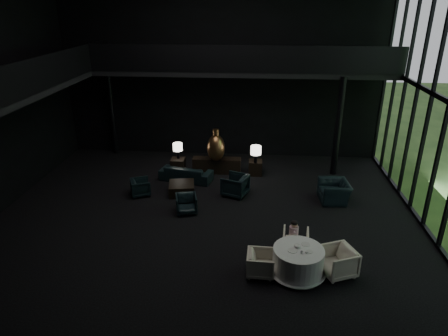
# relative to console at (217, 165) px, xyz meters

# --- Properties ---
(floor) EXTENTS (14.00, 12.00, 0.02)m
(floor) POSITION_rel_console_xyz_m (0.02, -3.75, -0.32)
(floor) COLOR black
(floor) RESTS_ON ground
(wall_back) EXTENTS (14.00, 0.04, 8.00)m
(wall_back) POSITION_rel_console_xyz_m (0.02, 2.25, 3.68)
(wall_back) COLOR black
(wall_back) RESTS_ON ground
(wall_front) EXTENTS (14.00, 0.04, 8.00)m
(wall_front) POSITION_rel_console_xyz_m (0.02, -9.75, 3.68)
(wall_front) COLOR black
(wall_front) RESTS_ON ground
(mezzanine_left) EXTENTS (2.00, 12.00, 0.25)m
(mezzanine_left) POSITION_rel_console_xyz_m (-5.98, -3.75, 3.68)
(mezzanine_left) COLOR black
(mezzanine_left) RESTS_ON wall_left
(mezzanine_back) EXTENTS (12.00, 2.00, 0.25)m
(mezzanine_back) POSITION_rel_console_xyz_m (1.02, 1.25, 3.68)
(mezzanine_back) COLOR black
(mezzanine_back) RESTS_ON wall_back
(railing_left) EXTENTS (0.06, 12.00, 1.00)m
(railing_left) POSITION_rel_console_xyz_m (-4.98, -3.75, 4.28)
(railing_left) COLOR black
(railing_left) RESTS_ON mezzanine_left
(railing_back) EXTENTS (12.00, 0.06, 1.00)m
(railing_back) POSITION_rel_console_xyz_m (1.02, 0.25, 4.28)
(railing_back) COLOR black
(railing_back) RESTS_ON mezzanine_back
(column_nw) EXTENTS (0.24, 0.24, 4.00)m
(column_nw) POSITION_rel_console_xyz_m (-4.98, 1.95, 1.68)
(column_nw) COLOR black
(column_nw) RESTS_ON floor
(column_ne) EXTENTS (0.24, 0.24, 4.00)m
(column_ne) POSITION_rel_console_xyz_m (4.82, 0.25, 1.68)
(column_ne) COLOR black
(column_ne) RESTS_ON floor
(console) EXTENTS (1.99, 0.45, 0.63)m
(console) POSITION_rel_console_xyz_m (0.00, 0.00, 0.00)
(console) COLOR black
(console) RESTS_ON floor
(bronze_urn) EXTENTS (0.71, 0.71, 1.32)m
(bronze_urn) POSITION_rel_console_xyz_m (0.00, -0.27, 0.88)
(bronze_urn) COLOR #AE9140
(bronze_urn) RESTS_ON console
(side_table_left) EXTENTS (0.56, 0.56, 0.61)m
(side_table_left) POSITION_rel_console_xyz_m (-1.60, -0.15, -0.01)
(side_table_left) COLOR black
(side_table_left) RESTS_ON floor
(table_lamp_left) EXTENTS (0.39, 0.39, 0.65)m
(table_lamp_left) POSITION_rel_console_xyz_m (-1.60, -0.07, 0.76)
(table_lamp_left) COLOR black
(table_lamp_left) RESTS_ON side_table_left
(side_table_right) EXTENTS (0.54, 0.54, 0.59)m
(side_table_right) POSITION_rel_console_xyz_m (1.60, -0.07, -0.02)
(side_table_right) COLOR black
(side_table_right) RESTS_ON floor
(table_lamp_right) EXTENTS (0.42, 0.42, 0.71)m
(table_lamp_right) POSITION_rel_console_xyz_m (1.60, -0.27, 0.78)
(table_lamp_right) COLOR black
(table_lamp_right) RESTS_ON side_table_right
(sofa) EXTENTS (2.13, 1.03, 0.80)m
(sofa) POSITION_rel_console_xyz_m (-1.14, -0.87, 0.08)
(sofa) COLOR black
(sofa) RESTS_ON floor
(lounge_armchair_west) EXTENTS (0.74, 0.76, 0.61)m
(lounge_armchair_west) POSITION_rel_console_xyz_m (-2.59, -2.32, -0.01)
(lounge_armchair_west) COLOR black
(lounge_armchair_west) RESTS_ON floor
(lounge_armchair_east) EXTENTS (1.14, 1.17, 0.95)m
(lounge_armchair_east) POSITION_rel_console_xyz_m (0.87, -2.04, 0.16)
(lounge_armchair_east) COLOR black
(lounge_armchair_east) RESTS_ON floor
(lounge_armchair_south) EXTENTS (0.73, 0.71, 0.63)m
(lounge_armchair_south) POSITION_rel_console_xyz_m (-0.69, -3.49, 0.00)
(lounge_armchair_south) COLOR black
(lounge_armchair_south) RESTS_ON floor
(window_armchair) EXTENTS (0.85, 1.22, 1.02)m
(window_armchair) POSITION_rel_console_xyz_m (4.41, -2.22, 0.19)
(window_armchair) COLOR black
(window_armchair) RESTS_ON floor
(coffee_table) EXTENTS (1.06, 1.06, 0.41)m
(coffee_table) POSITION_rel_console_xyz_m (-1.11, -2.08, -0.11)
(coffee_table) COLOR black
(coffee_table) RESTS_ON floor
(dining_table) EXTENTS (1.49, 1.49, 0.75)m
(dining_table) POSITION_rel_console_xyz_m (2.76, -6.51, 0.01)
(dining_table) COLOR white
(dining_table) RESTS_ON floor
(dining_chair_north) EXTENTS (0.73, 0.69, 0.69)m
(dining_chair_north) POSITION_rel_console_xyz_m (2.78, -5.48, 0.03)
(dining_chair_north) COLOR beige
(dining_chair_north) RESTS_ON floor
(dining_chair_east) EXTENTS (1.09, 1.12, 0.90)m
(dining_chair_east) POSITION_rel_console_xyz_m (3.78, -6.44, 0.13)
(dining_chair_east) COLOR beige
(dining_chair_east) RESTS_ON floor
(dining_chair_west) EXTENTS (0.63, 0.67, 0.67)m
(dining_chair_west) POSITION_rel_console_xyz_m (1.80, -6.61, 0.02)
(dining_chair_west) COLOR beige
(dining_chair_west) RESTS_ON floor
(child) EXTENTS (0.26, 0.26, 0.56)m
(child) POSITION_rel_console_xyz_m (2.71, -5.53, 0.41)
(child) COLOR pink
(child) RESTS_ON dining_chair_north
(plate_a) EXTENTS (0.30, 0.30, 0.02)m
(plate_a) POSITION_rel_console_xyz_m (2.59, -6.59, 0.44)
(plate_a) COLOR white
(plate_a) RESTS_ON dining_table
(plate_b) EXTENTS (0.28, 0.28, 0.02)m
(plate_b) POSITION_rel_console_xyz_m (2.95, -6.28, 0.44)
(plate_b) COLOR white
(plate_b) RESTS_ON dining_table
(saucer) EXTENTS (0.19, 0.19, 0.01)m
(saucer) POSITION_rel_console_xyz_m (3.02, -6.60, 0.44)
(saucer) COLOR white
(saucer) RESTS_ON dining_table
(coffee_cup) EXTENTS (0.08, 0.08, 0.06)m
(coffee_cup) POSITION_rel_console_xyz_m (2.94, -6.66, 0.47)
(coffee_cup) COLOR white
(coffee_cup) RESTS_ON saucer
(cereal_bowl) EXTENTS (0.17, 0.17, 0.08)m
(cereal_bowl) POSITION_rel_console_xyz_m (2.72, -6.42, 0.48)
(cereal_bowl) COLOR white
(cereal_bowl) RESTS_ON dining_table
(cream_pot) EXTENTS (0.08, 0.08, 0.07)m
(cream_pot) POSITION_rel_console_xyz_m (2.81, -6.69, 0.47)
(cream_pot) COLOR #99999E
(cream_pot) RESTS_ON dining_table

